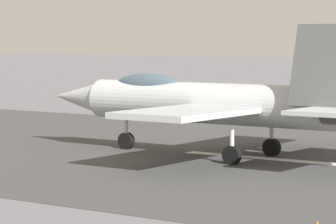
% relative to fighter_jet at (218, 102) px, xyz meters
% --- Properties ---
extents(ground_plane, '(400.00, 400.00, 0.00)m').
position_rel_fighter_jet_xyz_m(ground_plane, '(-1.10, -0.70, -2.34)').
color(ground_plane, slate).
extents(runway_strip, '(240.00, 26.00, 0.02)m').
position_rel_fighter_jet_xyz_m(runway_strip, '(-1.12, -0.70, -2.33)').
color(runway_strip, '#3F3E3E').
rests_on(runway_strip, ground).
extents(fighter_jet, '(16.70, 12.87, 5.53)m').
position_rel_fighter_jet_xyz_m(fighter_jet, '(0.00, 0.00, 0.00)').
color(fighter_jet, '#B0B4B7').
rests_on(fighter_jet, ground).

